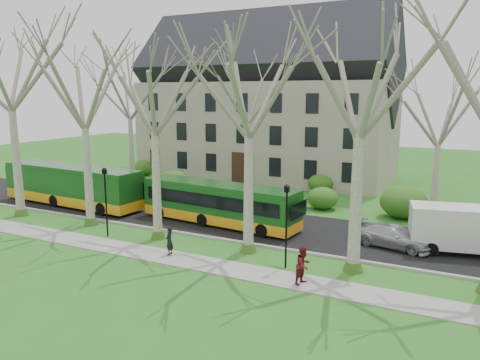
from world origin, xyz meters
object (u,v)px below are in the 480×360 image
at_px(sedan, 394,236).
at_px(bus_follow, 219,203).
at_px(van_a, 467,230).
at_px(pedestrian_b, 303,265).
at_px(pedestrian_a, 169,241).
at_px(bus_lead, 72,185).

bearing_deg(sedan, bus_follow, 103.85).
distance_m(van_a, pedestrian_b, 10.61).
distance_m(bus_follow, pedestrian_a, 6.81).
bearing_deg(bus_lead, sedan, 5.15).
bearing_deg(bus_follow, sedan, 6.81).
xyz_separation_m(bus_follow, sedan, (11.52, 0.20, -0.79)).
relative_size(sedan, van_a, 0.75).
bearing_deg(sedan, bus_lead, 104.37).
relative_size(bus_follow, sedan, 2.56).
xyz_separation_m(van_a, pedestrian_a, (-14.68, -7.72, -0.51)).
distance_m(pedestrian_a, pedestrian_b, 7.97).
bearing_deg(van_a, pedestrian_b, -141.30).
height_order(sedan, pedestrian_a, pedestrian_a).
bearing_deg(pedestrian_a, sedan, 112.12).
height_order(bus_lead, pedestrian_b, bus_lead).
xyz_separation_m(bus_follow, pedestrian_a, (0.64, -6.75, -0.64)).
bearing_deg(van_a, pedestrian_a, -164.17).
bearing_deg(sedan, pedestrian_a, 135.42).
bearing_deg(pedestrian_a, bus_lead, -124.88).
height_order(bus_follow, pedestrian_a, bus_follow).
distance_m(sedan, van_a, 3.93).
bearing_deg(pedestrian_b, pedestrian_a, 103.83).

